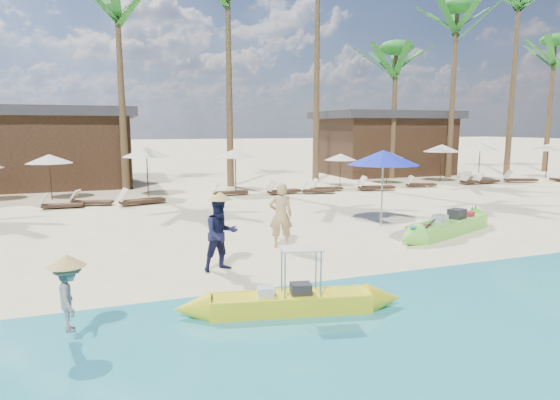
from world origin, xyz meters
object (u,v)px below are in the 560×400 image
object	(u,v)px
green_canoe	(449,226)
blue_umbrella	(383,158)
yellow_canoe	(291,302)
tourist	(281,215)

from	to	relation	value
green_canoe	blue_umbrella	xyz separation A→B (m)	(-1.37, 1.61, 2.02)
yellow_canoe	tourist	size ratio (longest dim) A/B	2.53
tourist	green_canoe	bearing A→B (deg)	-170.17
yellow_canoe	tourist	world-z (taller)	tourist
yellow_canoe	blue_umbrella	world-z (taller)	blue_umbrella
yellow_canoe	tourist	xyz separation A→B (m)	(1.39, 4.37, 0.69)
green_canoe	tourist	distance (m)	5.40
blue_umbrella	green_canoe	bearing A→B (deg)	-49.60
blue_umbrella	yellow_canoe	bearing A→B (deg)	-133.27
yellow_canoe	green_canoe	bearing A→B (deg)	42.87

